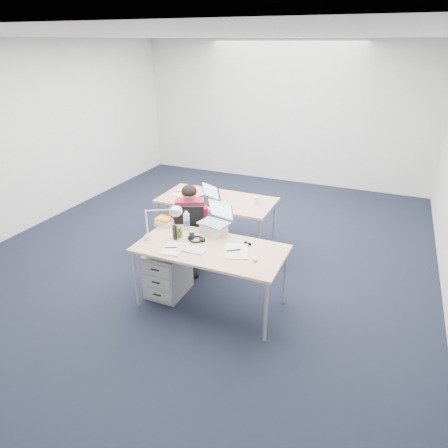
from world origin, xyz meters
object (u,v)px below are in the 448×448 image
at_px(far_cup, 256,200).
at_px(book_stack, 164,222).
at_px(desk_far, 217,202).
at_px(computer_mouse, 255,259).
at_px(drawer_pedestal_near, 168,272).
at_px(desk_lamp, 158,222).
at_px(wireless_keyboard, 191,249).
at_px(dark_laptop, 204,193).
at_px(cordless_phone, 175,232).
at_px(water_bottle, 186,221).
at_px(desk_near, 210,251).
at_px(sunglasses, 248,244).
at_px(headphones, 196,239).
at_px(can_koozie, 192,235).
at_px(bear_figurine, 180,232).
at_px(silver_laptop, 214,219).
at_px(office_chair, 190,250).
at_px(drawer_pedestal_far, 183,225).
at_px(seated_person, 191,224).

bearing_deg(far_cup, book_stack, -125.85).
bearing_deg(desk_far, computer_mouse, -53.24).
height_order(drawer_pedestal_near, desk_lamp, desk_lamp).
distance_m(wireless_keyboard, dark_laptop, 1.42).
bearing_deg(computer_mouse, cordless_phone, 154.74).
bearing_deg(water_bottle, desk_near, -33.64).
bearing_deg(sunglasses, far_cup, 125.12).
distance_m(wireless_keyboard, headphones, 0.24).
xyz_separation_m(can_koozie, dark_laptop, (-0.37, 1.08, 0.08)).
xyz_separation_m(water_bottle, bear_figurine, (0.02, -0.21, -0.05)).
relative_size(sunglasses, far_cup, 1.04).
bearing_deg(water_bottle, headphones, -41.49).
bearing_deg(far_cup, dark_laptop, -163.51).
xyz_separation_m(silver_laptop, cordless_phone, (-0.34, -0.31, -0.09)).
bearing_deg(bear_figurine, water_bottle, 100.19).
relative_size(desk_lamp, far_cup, 4.98).
height_order(desk_far, silver_laptop, silver_laptop).
bearing_deg(bear_figurine, desk_far, 99.00).
relative_size(can_koozie, book_stack, 0.47).
bearing_deg(book_stack, silver_laptop, 2.85).
bearing_deg(dark_laptop, desk_far, 76.14).
relative_size(office_chair, dark_laptop, 2.77).
xyz_separation_m(drawer_pedestal_far, sunglasses, (1.38, -1.03, 0.47)).
bearing_deg(far_cup, desk_far, -174.50).
height_order(silver_laptop, wireless_keyboard, silver_laptop).
height_order(headphones, far_cup, far_cup).
bearing_deg(book_stack, wireless_keyboard, -36.69).
xyz_separation_m(drawer_pedestal_far, silver_laptop, (0.93, -0.92, 0.63)).
relative_size(office_chair, seated_person, 0.84).
xyz_separation_m(can_koozie, book_stack, (-0.47, 0.19, -0.00)).
height_order(silver_laptop, water_bottle, silver_laptop).
xyz_separation_m(desk_near, cordless_phone, (-0.44, 0.02, 0.13)).
relative_size(drawer_pedestal_far, can_koozie, 5.77).
distance_m(wireless_keyboard, book_stack, 0.73).
height_order(office_chair, headphones, office_chair).
distance_m(desk_near, wireless_keyboard, 0.22).
height_order(water_bottle, far_cup, water_bottle).
distance_m(office_chair, seated_person, 0.34).
height_order(can_koozie, desk_lamp, desk_lamp).
distance_m(desk_near, dark_laptop, 1.37).
relative_size(drawer_pedestal_near, can_koozie, 5.77).
bearing_deg(headphones, desk_near, -26.45).
bearing_deg(desk_near, dark_laptop, 118.36).
distance_m(sunglasses, dark_laptop, 1.39).
bearing_deg(book_stack, bear_figurine, -33.33).
bearing_deg(silver_laptop, desk_near, -59.56).
relative_size(office_chair, bear_figurine, 6.87).
bearing_deg(computer_mouse, bear_figurine, 150.93).
distance_m(silver_laptop, computer_mouse, 0.77).
bearing_deg(sunglasses, can_koozie, -149.11).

